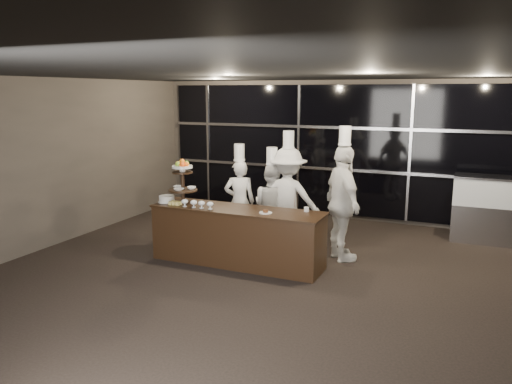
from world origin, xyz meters
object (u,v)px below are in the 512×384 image
at_px(display_stand, 183,178).
at_px(chef_a, 240,200).
at_px(buffet_counter, 237,236).
at_px(display_case, 490,206).
at_px(chef_c, 288,198).
at_px(layer_cake, 167,199).
at_px(chef_b, 272,205).
at_px(chef_d, 343,203).

distance_m(display_stand, chef_a, 1.32).
xyz_separation_m(buffet_counter, display_case, (3.74, 2.95, 0.22)).
bearing_deg(chef_c, layer_cake, -146.53).
height_order(chef_a, chef_b, chef_a).
distance_m(chef_b, chef_d, 1.36).
xyz_separation_m(display_case, chef_c, (-3.29, -1.84, 0.22)).
relative_size(buffet_counter, chef_c, 1.35).
relative_size(buffet_counter, chef_b, 1.58).
relative_size(buffet_counter, chef_d, 1.28).
height_order(layer_cake, display_case, display_case).
distance_m(layer_cake, chef_d, 2.94).
relative_size(display_stand, chef_a, 0.41).
bearing_deg(buffet_counter, chef_c, 67.63).
bearing_deg(chef_a, chef_c, 1.67).
xyz_separation_m(buffet_counter, layer_cake, (-1.29, -0.05, 0.51)).
height_order(buffet_counter, chef_c, chef_c).
height_order(chef_a, chef_d, chef_d).
height_order(chef_c, chef_d, chef_d).
bearing_deg(chef_a, chef_d, -5.93).
height_order(layer_cake, chef_a, chef_a).
height_order(chef_a, chef_c, chef_c).
distance_m(display_stand, chef_b, 1.68).
height_order(display_stand, display_case, display_stand).
distance_m(chef_b, chef_c, 0.33).
height_order(layer_cake, chef_c, chef_c).
distance_m(display_stand, layer_cake, 0.47).
height_order(display_stand, chef_b, chef_b).
xyz_separation_m(buffet_counter, chef_c, (0.46, 1.11, 0.44)).
xyz_separation_m(display_case, chef_b, (-3.58, -1.87, 0.08)).
xyz_separation_m(layer_cake, chef_b, (1.46, 1.12, -0.21)).
relative_size(chef_b, chef_d, 0.81).
height_order(chef_b, chef_d, chef_d).
height_order(buffet_counter, display_stand, display_stand).
bearing_deg(layer_cake, display_case, 30.74).
distance_m(buffet_counter, layer_cake, 1.39).
bearing_deg(chef_a, chef_b, -0.64).
height_order(buffet_counter, chef_d, chef_d).
bearing_deg(buffet_counter, layer_cake, -177.79).
bearing_deg(display_case, layer_cake, -149.26).
relative_size(display_stand, chef_c, 0.36).
bearing_deg(layer_cake, chef_a, 54.04).
height_order(chef_b, chef_c, chef_c).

